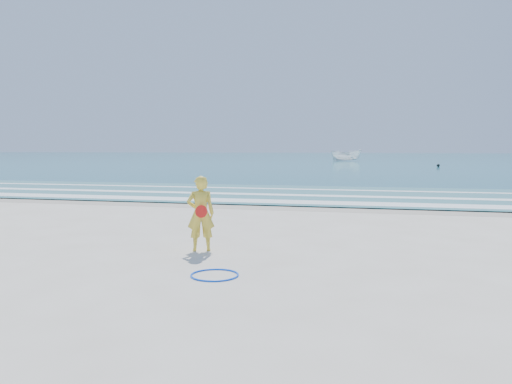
# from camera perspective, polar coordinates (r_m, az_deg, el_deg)

# --- Properties ---
(ground) EXTENTS (400.00, 400.00, 0.00)m
(ground) POSITION_cam_1_polar(r_m,az_deg,el_deg) (10.56, -7.31, -7.25)
(ground) COLOR silver
(ground) RESTS_ON ground
(wet_sand) EXTENTS (400.00, 2.40, 0.00)m
(wet_sand) POSITION_cam_1_polar(r_m,az_deg,el_deg) (19.13, 2.34, -1.66)
(wet_sand) COLOR #B2A893
(wet_sand) RESTS_ON ground
(ocean) EXTENTS (400.00, 190.00, 0.04)m
(ocean) POSITION_cam_1_polar(r_m,az_deg,el_deg) (114.72, 11.75, 3.88)
(ocean) COLOR #19727F
(ocean) RESTS_ON ground
(shallow) EXTENTS (400.00, 10.00, 0.01)m
(shallow) POSITION_cam_1_polar(r_m,az_deg,el_deg) (24.03, 4.66, -0.19)
(shallow) COLOR #59B7AD
(shallow) RESTS_ON ocean
(foam_near) EXTENTS (400.00, 1.40, 0.01)m
(foam_near) POSITION_cam_1_polar(r_m,az_deg,el_deg) (20.40, 3.05, -1.10)
(foam_near) COLOR white
(foam_near) RESTS_ON shallow
(foam_mid) EXTENTS (400.00, 0.90, 0.01)m
(foam_mid) POSITION_cam_1_polar(r_m,az_deg,el_deg) (23.24, 4.36, -0.35)
(foam_mid) COLOR white
(foam_mid) RESTS_ON shallow
(foam_far) EXTENTS (400.00, 0.60, 0.01)m
(foam_far) POSITION_cam_1_polar(r_m,az_deg,el_deg) (26.49, 5.50, 0.31)
(foam_far) COLOR white
(foam_far) RESTS_ON shallow
(hoop) EXTENTS (1.05, 1.05, 0.03)m
(hoop) POSITION_cam_1_polar(r_m,az_deg,el_deg) (8.93, -4.75, -9.43)
(hoop) COLOR #0D54FB
(hoop) RESTS_ON ground
(boat) EXTENTS (5.15, 2.63, 1.90)m
(boat) POSITION_cam_1_polar(r_m,az_deg,el_deg) (83.08, 10.28, 4.15)
(boat) COLOR white
(boat) RESTS_ON ocean
(buoy) EXTENTS (0.36, 0.36, 0.36)m
(buoy) POSITION_cam_1_polar(r_m,az_deg,el_deg) (60.82, 20.11, 2.87)
(buoy) COLOR black
(buoy) RESTS_ON ocean
(woman) EXTENTS (0.70, 0.59, 1.64)m
(woman) POSITION_cam_1_polar(r_m,az_deg,el_deg) (10.91, -6.34, -2.46)
(woman) COLOR yellow
(woman) RESTS_ON ground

